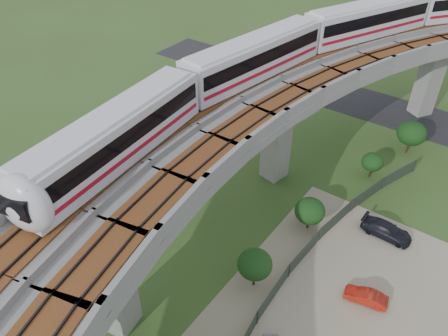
{
  "coord_description": "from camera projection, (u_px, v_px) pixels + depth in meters",
  "views": [
    {
      "loc": [
        17.27,
        -20.65,
        27.47
      ],
      "look_at": [
        1.94,
        0.43,
        7.5
      ],
      "focal_mm": 35.0,
      "sensor_mm": 36.0,
      "label": 1
    }
  ],
  "objects": [
    {
      "name": "ground",
      "position": [
        203.0,
        231.0,
        38.03
      ],
      "size": [
        160.0,
        160.0,
        0.0
      ],
      "primitive_type": "plane",
      "color": "#375120",
      "rests_on": "ground"
    },
    {
      "name": "dirt_lot",
      "position": [
        344.0,
        333.0,
        30.2
      ],
      "size": [
        18.0,
        26.0,
        0.04
      ],
      "primitive_type": "cube",
      "color": "gray",
      "rests_on": "ground"
    },
    {
      "name": "asphalt_road",
      "position": [
        344.0,
        97.0,
        57.28
      ],
      "size": [
        60.0,
        8.0,
        0.03
      ],
      "primitive_type": "cube",
      "color": "#232326",
      "rests_on": "ground"
    },
    {
      "name": "viaduct",
      "position": [
        242.0,
        163.0,
        30.73
      ],
      "size": [
        19.58,
        73.98,
        11.4
      ],
      "color": "#99968E",
      "rests_on": "ground"
    },
    {
      "name": "metro_train",
      "position": [
        328.0,
        45.0,
        39.48
      ],
      "size": [
        20.32,
        59.11,
        3.64
      ],
      "color": "silver",
      "rests_on": "ground"
    },
    {
      "name": "fence",
      "position": [
        304.0,
        278.0,
        33.02
      ],
      "size": [
        3.87,
        38.73,
        1.5
      ],
      "color": "#2D382D",
      "rests_on": "ground"
    },
    {
      "name": "tree_0",
      "position": [
        412.0,
        133.0,
        45.82
      ],
      "size": [
        3.02,
        3.02,
        3.78
      ],
      "color": "#382314",
      "rests_on": "ground"
    },
    {
      "name": "tree_1",
      "position": [
        372.0,
        162.0,
        42.89
      ],
      "size": [
        2.12,
        2.12,
        2.75
      ],
      "color": "#382314",
      "rests_on": "ground"
    },
    {
      "name": "tree_2",
      "position": [
        310.0,
        211.0,
        37.09
      ],
      "size": [
        2.62,
        2.62,
        3.12
      ],
      "color": "#382314",
      "rests_on": "ground"
    },
    {
      "name": "tree_3",
      "position": [
        255.0,
        264.0,
        32.04
      ],
      "size": [
        2.62,
        2.62,
        3.49
      ],
      "color": "#382314",
      "rests_on": "ground"
    },
    {
      "name": "car_red",
      "position": [
        366.0,
        297.0,
        31.95
      ],
      "size": [
        3.27,
        1.69,
        1.03
      ],
      "primitive_type": "imported",
      "rotation": [
        0.0,
        0.0,
        -1.37
      ],
      "color": "#A81C0F",
      "rests_on": "dirt_lot"
    },
    {
      "name": "car_dark",
      "position": [
        386.0,
        230.0,
        37.17
      ],
      "size": [
        4.28,
        1.76,
        1.24
      ],
      "primitive_type": "imported",
      "rotation": [
        0.0,
        0.0,
        1.57
      ],
      "color": "black",
      "rests_on": "dirt_lot"
    }
  ]
}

